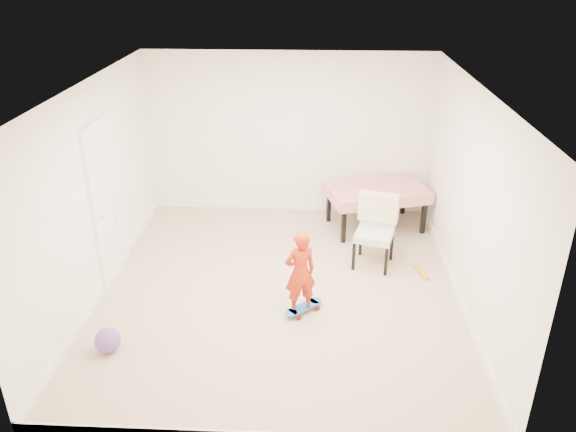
{
  "coord_description": "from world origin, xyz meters",
  "views": [
    {
      "loc": [
        0.41,
        -6.11,
        3.95
      ],
      "look_at": [
        0.1,
        0.2,
        0.95
      ],
      "focal_mm": 35.0,
      "sensor_mm": 36.0,
      "label": 1
    }
  ],
  "objects_px": {
    "dining_chair": "(374,233)",
    "child": "(300,275)",
    "dining_table": "(375,207)",
    "skateboard": "(304,309)",
    "balloon": "(108,341)"
  },
  "relations": [
    {
      "from": "dining_chair",
      "to": "child",
      "type": "xyz_separation_m",
      "value": [
        -0.97,
        -1.19,
        0.03
      ]
    },
    {
      "from": "dining_table",
      "to": "dining_chair",
      "type": "xyz_separation_m",
      "value": [
        -0.13,
        -1.18,
        0.15
      ]
    },
    {
      "from": "dining_table",
      "to": "skateboard",
      "type": "bearing_deg",
      "value": -130.29
    },
    {
      "from": "dining_table",
      "to": "dining_chair",
      "type": "bearing_deg",
      "value": -112.54
    },
    {
      "from": "dining_table",
      "to": "skateboard",
      "type": "relative_size",
      "value": 2.69
    },
    {
      "from": "dining_chair",
      "to": "child",
      "type": "distance_m",
      "value": 1.53
    },
    {
      "from": "dining_chair",
      "to": "child",
      "type": "height_order",
      "value": "child"
    },
    {
      "from": "dining_table",
      "to": "balloon",
      "type": "bearing_deg",
      "value": -150.84
    },
    {
      "from": "skateboard",
      "to": "dining_table",
      "type": "bearing_deg",
      "value": 23.3
    },
    {
      "from": "dining_table",
      "to": "child",
      "type": "bearing_deg",
      "value": -131.13
    },
    {
      "from": "skateboard",
      "to": "child",
      "type": "height_order",
      "value": "child"
    },
    {
      "from": "child",
      "to": "balloon",
      "type": "xyz_separation_m",
      "value": [
        -2.05,
        -0.82,
        -0.38
      ]
    },
    {
      "from": "skateboard",
      "to": "balloon",
      "type": "xyz_separation_m",
      "value": [
        -2.1,
        -0.83,
        0.1
      ]
    },
    {
      "from": "child",
      "to": "dining_chair",
      "type": "bearing_deg",
      "value": -151.73
    },
    {
      "from": "skateboard",
      "to": "balloon",
      "type": "distance_m",
      "value": 2.26
    }
  ]
}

